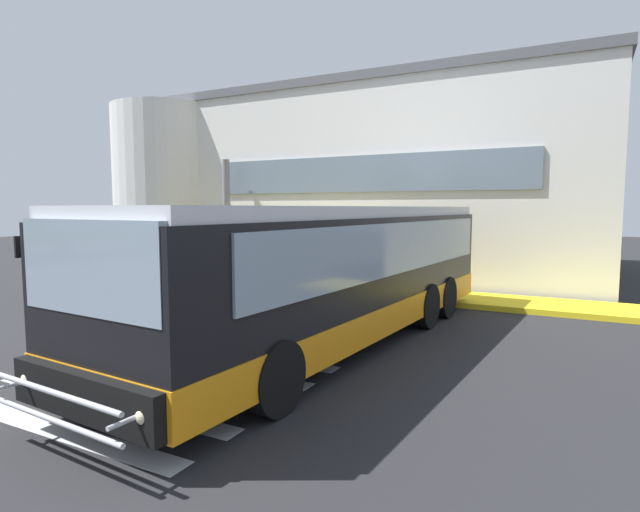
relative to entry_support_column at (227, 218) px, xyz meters
name	(u,v)px	position (x,y,z in m)	size (l,w,h in m)	color
ground_plane	(225,318)	(4.13, -5.40, -2.31)	(80.00, 90.00, 0.02)	#232326
bay_paint_stripes	(156,382)	(6.13, -9.60, -2.29)	(4.40, 3.96, 0.01)	silver
terminal_building	(375,188)	(3.46, 6.14, 1.27)	(19.01, 13.80, 7.15)	silver
boarding_curb	(317,287)	(4.13, -0.60, -2.22)	(21.21, 2.00, 0.15)	yellow
entry_support_column	(227,218)	(0.00, 0.00, 0.00)	(0.28, 0.28, 4.29)	slate
bus_main_foreground	(333,276)	(7.49, -6.25, -0.96)	(3.72, 11.27, 2.70)	black
passenger_near_column	(235,253)	(0.80, -0.57, -1.22)	(0.47, 0.41, 1.68)	#4C4233
passenger_by_doorway	(244,255)	(1.59, -1.14, -1.22)	(0.54, 0.37, 1.68)	#2D2D33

